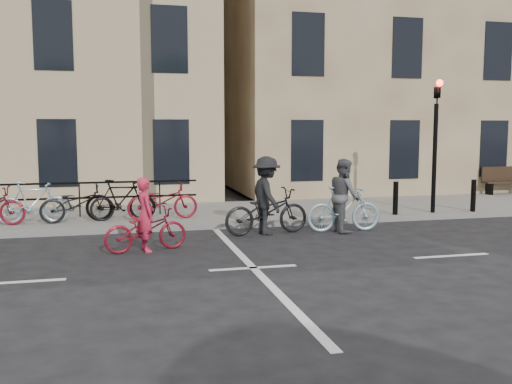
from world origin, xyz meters
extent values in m
plane|color=black|center=(0.00, 0.00, 0.00)|extent=(120.00, 120.00, 0.00)
cube|color=slate|center=(-4.00, 6.00, 0.07)|extent=(46.00, 4.00, 0.15)
cube|color=#967A5A|center=(9.00, 13.00, 6.15)|extent=(14.00, 10.00, 12.00)
cylinder|color=black|center=(6.20, 4.35, 1.65)|extent=(0.12, 0.12, 3.00)
imported|color=black|center=(6.20, 4.35, 3.60)|extent=(0.15, 0.18, 0.90)
sphere|color=#FF0C05|center=(6.20, 4.23, 3.70)|extent=(0.18, 0.18, 0.18)
cylinder|color=black|center=(5.00, 4.25, 0.60)|extent=(0.14, 0.14, 0.90)
cylinder|color=black|center=(7.40, 4.25, 0.60)|extent=(0.14, 0.14, 0.90)
cube|color=black|center=(10.40, 7.65, 0.35)|extent=(0.06, 0.38, 0.40)
cube|color=black|center=(11.00, 7.65, 0.58)|extent=(1.60, 0.40, 0.06)
cube|color=black|center=(11.00, 7.83, 0.87)|extent=(1.60, 0.06, 0.50)
cube|color=black|center=(-4.35, 5.90, 0.62)|extent=(8.30, 0.04, 0.95)
imported|color=#9ABACA|center=(-4.35, 5.00, 0.68)|extent=(1.75, 0.49, 1.05)
imported|color=black|center=(-3.30, 5.00, 0.62)|extent=(1.80, 0.63, 0.95)
imported|color=black|center=(-2.25, 5.00, 0.68)|extent=(1.75, 0.49, 1.05)
imported|color=maroon|center=(-1.20, 5.00, 0.62)|extent=(1.80, 0.63, 0.95)
imported|color=maroon|center=(-1.79, 1.89, 0.45)|extent=(1.79, 0.98, 0.89)
imported|color=#CE2445|center=(-1.79, 1.89, 0.76)|extent=(0.48, 0.62, 1.52)
imported|color=#9ABACA|center=(2.97, 2.97, 0.55)|extent=(1.86, 0.63, 1.10)
imported|color=#505055|center=(2.97, 2.97, 0.88)|extent=(0.72, 0.90, 1.77)
imported|color=black|center=(1.07, 3.09, 0.54)|extent=(2.15, 1.00, 1.09)
imported|color=black|center=(1.07, 3.09, 0.92)|extent=(0.84, 1.27, 1.84)
camera|label=1|loc=(-2.35, -9.72, 2.52)|focal=40.00mm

